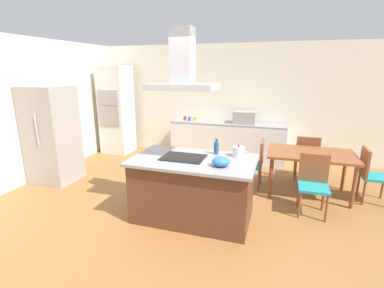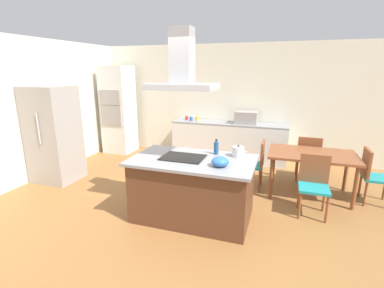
# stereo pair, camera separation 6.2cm
# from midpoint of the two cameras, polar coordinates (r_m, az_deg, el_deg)

# --- Properties ---
(ground) EXTENTS (16.00, 16.00, 0.00)m
(ground) POSITION_cam_midpoint_polar(r_m,az_deg,el_deg) (5.58, 4.60, -7.26)
(ground) COLOR #936033
(wall_back) EXTENTS (7.20, 0.10, 2.70)m
(wall_back) POSITION_cam_midpoint_polar(r_m,az_deg,el_deg) (6.92, 8.19, 8.58)
(wall_back) COLOR silver
(wall_back) RESTS_ON ground
(wall_left) EXTENTS (0.10, 8.80, 2.70)m
(wall_left) POSITION_cam_midpoint_polar(r_m,az_deg,el_deg) (6.49, -27.67, 6.60)
(wall_left) COLOR silver
(wall_left) RESTS_ON ground
(kitchen_island) EXTENTS (1.73, 1.03, 0.90)m
(kitchen_island) POSITION_cam_midpoint_polar(r_m,az_deg,el_deg) (4.07, -0.17, -9.04)
(kitchen_island) COLOR #59331E
(kitchen_island) RESTS_ON ground
(cooktop) EXTENTS (0.60, 0.44, 0.01)m
(cooktop) POSITION_cam_midpoint_polar(r_m,az_deg,el_deg) (3.95, -2.25, -2.75)
(cooktop) COLOR black
(cooktop) RESTS_ON kitchen_island
(tea_kettle) EXTENTS (0.22, 0.17, 0.17)m
(tea_kettle) POSITION_cam_midpoint_polar(r_m,az_deg,el_deg) (4.04, 9.07, -1.51)
(tea_kettle) COLOR silver
(tea_kettle) RESTS_ON kitchen_island
(olive_oil_bottle) EXTENTS (0.07, 0.07, 0.23)m
(olive_oil_bottle) POSITION_cam_midpoint_polar(r_m,az_deg,el_deg) (4.11, 4.58, -0.77)
(olive_oil_bottle) COLOR navy
(olive_oil_bottle) RESTS_ON kitchen_island
(mixing_bowl) EXTENTS (0.23, 0.23, 0.13)m
(mixing_bowl) POSITION_cam_midpoint_polar(r_m,az_deg,el_deg) (3.61, 5.44, -3.57)
(mixing_bowl) COLOR #2D6BB7
(mixing_bowl) RESTS_ON kitchen_island
(back_counter) EXTENTS (2.68, 0.62, 0.90)m
(back_counter) POSITION_cam_midpoint_polar(r_m,az_deg,el_deg) (6.73, 6.97, 0.64)
(back_counter) COLOR silver
(back_counter) RESTS_ON ground
(countertop_microwave) EXTENTS (0.50, 0.38, 0.28)m
(countertop_microwave) POSITION_cam_midpoint_polar(r_m,az_deg,el_deg) (6.55, 10.46, 5.38)
(countertop_microwave) COLOR #9E9993
(countertop_microwave) RESTS_ON back_counter
(coffee_mug_red) EXTENTS (0.08, 0.08, 0.09)m
(coffee_mug_red) POSITION_cam_midpoint_polar(r_m,az_deg,el_deg) (6.92, -1.69, 5.34)
(coffee_mug_red) COLOR red
(coffee_mug_red) RESTS_ON back_counter
(coffee_mug_blue) EXTENTS (0.08, 0.08, 0.09)m
(coffee_mug_blue) POSITION_cam_midpoint_polar(r_m,az_deg,el_deg) (6.82, -0.77, 5.20)
(coffee_mug_blue) COLOR #2D56B2
(coffee_mug_blue) RESTS_ON back_counter
(coffee_mug_yellow) EXTENTS (0.08, 0.08, 0.09)m
(coffee_mug_yellow) POSITION_cam_midpoint_polar(r_m,az_deg,el_deg) (6.86, 0.47, 5.25)
(coffee_mug_yellow) COLOR gold
(coffee_mug_yellow) RESTS_ON back_counter
(wall_oven_stack) EXTENTS (0.70, 0.66, 2.20)m
(wall_oven_stack) POSITION_cam_midpoint_polar(r_m,az_deg,el_deg) (7.45, -15.46, 6.71)
(wall_oven_stack) COLOR silver
(wall_oven_stack) RESTS_ON ground
(refrigerator) EXTENTS (0.80, 0.73, 1.82)m
(refrigerator) POSITION_cam_midpoint_polar(r_m,az_deg,el_deg) (5.92, -27.01, 1.67)
(refrigerator) COLOR #9E9993
(refrigerator) RESTS_ON ground
(dining_table) EXTENTS (1.40, 0.90, 0.75)m
(dining_table) POSITION_cam_midpoint_polar(r_m,az_deg,el_deg) (5.13, 22.78, -2.53)
(dining_table) COLOR brown
(dining_table) RESTS_ON ground
(chair_facing_back_wall) EXTENTS (0.42, 0.42, 0.89)m
(chair_facing_back_wall) POSITION_cam_midpoint_polar(r_m,az_deg,el_deg) (5.81, 22.12, -2.12)
(chair_facing_back_wall) COLOR teal
(chair_facing_back_wall) RESTS_ON ground
(chair_at_right_end) EXTENTS (0.42, 0.42, 0.89)m
(chair_at_right_end) POSITION_cam_midpoint_polar(r_m,az_deg,el_deg) (5.35, 32.41, -4.85)
(chair_at_right_end) COLOR teal
(chair_at_right_end) RESTS_ON ground
(chair_facing_island) EXTENTS (0.42, 0.42, 0.89)m
(chair_facing_island) POSITION_cam_midpoint_polar(r_m,az_deg,el_deg) (4.55, 23.22, -6.86)
(chair_facing_island) COLOR teal
(chair_facing_island) RESTS_ON ground
(chair_at_left_end) EXTENTS (0.42, 0.42, 0.89)m
(chair_at_left_end) POSITION_cam_midpoint_polar(r_m,az_deg,el_deg) (5.17, 12.46, -3.41)
(chair_at_left_end) COLOR teal
(chair_at_left_end) RESTS_ON ground
(range_hood) EXTENTS (0.90, 0.55, 0.78)m
(range_hood) POSITION_cam_midpoint_polar(r_m,az_deg,el_deg) (3.76, -2.44, 14.87)
(range_hood) COLOR #ADADB2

